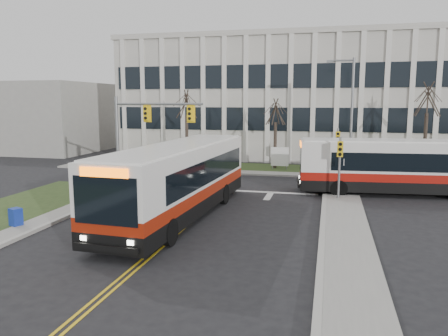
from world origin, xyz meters
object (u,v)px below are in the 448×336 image
newspaper_box_blue (16,218)px  bus_main (179,182)px  bus_cross (403,168)px  streetlight (350,110)px  directory_sign (280,157)px

newspaper_box_blue → bus_main: bearing=50.6°
bus_cross → streetlight: bearing=-160.5°
streetlight → bus_main: streetlight is taller
directory_sign → bus_cross: 11.79m
bus_cross → directory_sign: bearing=-138.2°
directory_sign → newspaper_box_blue: bearing=-116.5°
newspaper_box_blue → directory_sign: bearing=85.2°
streetlight → bus_cross: 8.17m
bus_cross → bus_main: bearing=-60.2°
streetlight → directory_sign: 6.96m
streetlight → bus_cross: streetlight is taller
directory_sign → bus_main: bearing=-101.3°
bus_cross → newspaper_box_blue: size_ratio=13.45×
bus_main → newspaper_box_blue: 7.83m
streetlight → bus_cross: size_ratio=0.72×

